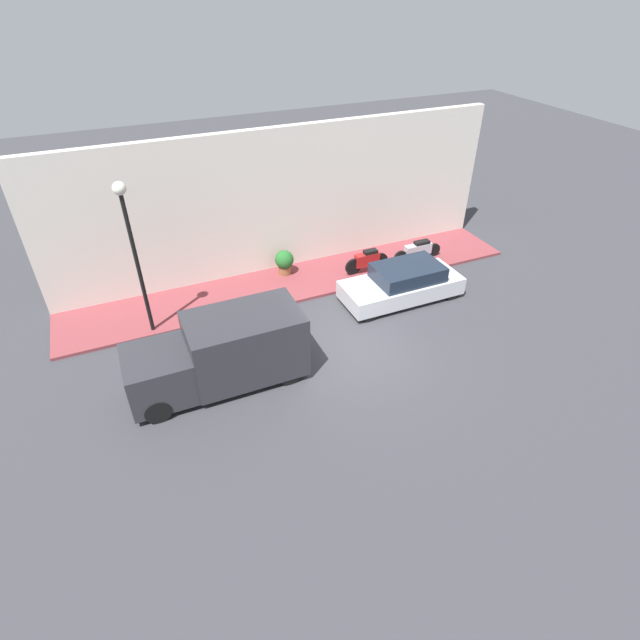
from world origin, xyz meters
TOP-DOWN VIEW (x-y plane):
  - ground_plane at (0.00, 0.00)m, footprint 60.00×60.00m
  - sidewalk at (4.36, 0.00)m, footprint 2.51×16.68m
  - building_facade at (5.77, 0.00)m, footprint 0.30×16.68m
  - parked_car at (1.93, -2.96)m, footprint 1.70×4.18m
  - delivery_van at (0.23, 3.87)m, footprint 1.85×4.75m
  - motorcycle_red at (3.97, -2.66)m, footprint 0.30×1.76m
  - scooter_silver at (3.97, -4.91)m, footprint 0.30×2.06m
  - streetlamp at (3.40, 5.33)m, footprint 0.38×0.38m
  - potted_plant at (5.03, 0.24)m, footprint 0.69×0.69m

SIDE VIEW (x-z plane):
  - ground_plane at x=0.00m, z-range 0.00..0.00m
  - sidewalk at x=4.36m, z-range 0.00..0.10m
  - scooter_silver at x=3.97m, z-range 0.14..0.91m
  - motorcycle_red at x=3.97m, z-range 0.13..0.99m
  - parked_car at x=1.93m, z-range -0.03..1.23m
  - potted_plant at x=5.03m, z-range 0.15..1.09m
  - delivery_van at x=0.23m, z-range 0.01..2.03m
  - building_facade at x=5.77m, z-range 0.00..5.24m
  - streetlamp at x=3.40m, z-range 1.02..5.85m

